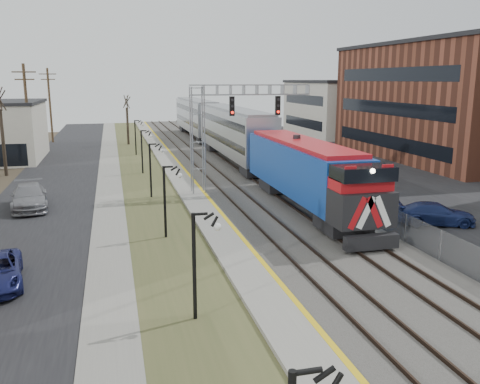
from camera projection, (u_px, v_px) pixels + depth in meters
name	position (u px, v px, depth m)	size (l,w,h in m)	color
street_west	(54.00, 184.00, 42.12)	(7.00, 120.00, 0.04)	black
sidewalk	(109.00, 181.00, 43.19)	(2.00, 120.00, 0.08)	gray
grass_median	(145.00, 180.00, 43.91)	(4.00, 120.00, 0.06)	#444B28
platform	(180.00, 177.00, 44.60)	(2.00, 120.00, 0.24)	gray
ballast_bed	(235.00, 175.00, 45.80)	(8.00, 120.00, 0.20)	#595651
parking_lot	(356.00, 170.00, 48.69)	(16.00, 120.00, 0.04)	black
platform_edge	(189.00, 175.00, 44.79)	(0.24, 120.00, 0.01)	gold
track_near	(213.00, 174.00, 45.29)	(1.58, 120.00, 0.15)	#2D2119
track_far	(251.00, 172.00, 46.12)	(1.58, 120.00, 0.15)	#2D2119
train	(225.00, 132.00, 55.56)	(3.00, 63.05, 5.33)	#133F9C
signal_gantry	(220.00, 120.00, 37.31)	(9.00, 1.07, 8.15)	gray
lampposts	(164.00, 201.00, 27.66)	(0.14, 62.14, 4.00)	black
fence	(279.00, 165.00, 46.65)	(0.04, 120.00, 1.60)	gray
bare_trees	(42.00, 146.00, 44.96)	(12.30, 42.30, 5.95)	#382D23
car_lot_d	(436.00, 214.00, 30.15)	(1.85, 4.54, 1.32)	navy
car_lot_e	(353.00, 178.00, 40.64)	(1.91, 4.74, 1.62)	slate
car_lot_f	(290.00, 158.00, 51.14)	(1.50, 4.31, 1.42)	#0C401E
car_street_b	(29.00, 197.00, 33.93)	(2.24, 5.50, 1.60)	gray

